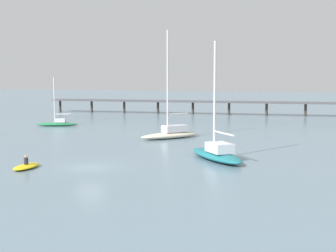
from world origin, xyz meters
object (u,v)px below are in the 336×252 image
Objects in this scene: pier at (298,98)px; dinghy_yellow at (26,166)px; sailboat_green at (57,123)px; sailboat_cream at (171,132)px; sailboat_teal at (217,153)px.

dinghy_yellow is at bearing -106.32° from pier.
sailboat_cream is at bearing -20.83° from sailboat_green.
sailboat_green is 34.40m from dinghy_yellow.
sailboat_green is at bearing 144.92° from sailboat_teal.
sailboat_teal is at bearing -94.18° from pier.
sailboat_cream is at bearing 76.58° from dinghy_yellow.
sailboat_teal reaches higher than sailboat_green.
sailboat_green is (-30.21, 21.21, -0.17)m from sailboat_teal.
sailboat_cream is at bearing -107.94° from pier.
dinghy_yellow is (-17.93, -61.23, -3.22)m from pier.
pier reaches higher than dinghy_yellow.
sailboat_green reaches higher than dinghy_yellow.
sailboat_green reaches higher than pier.
pier is 23.16× the size of dinghy_yellow.
sailboat_teal is 3.34× the size of dinghy_yellow.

